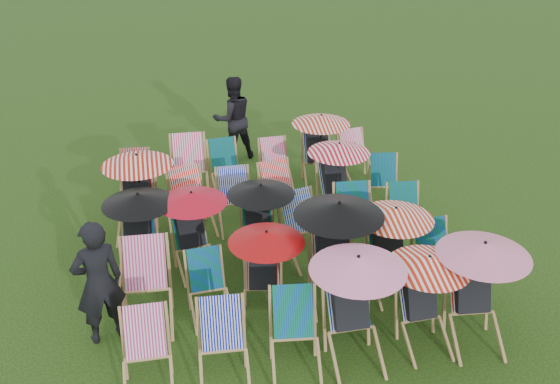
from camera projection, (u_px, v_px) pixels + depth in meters
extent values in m
plane|color=black|center=(280.00, 259.00, 9.34)|extent=(100.00, 100.00, 0.00)
cube|color=#CB287F|center=(145.00, 332.00, 6.99)|extent=(0.46, 0.34, 0.54)
cube|color=#07109B|center=(221.00, 323.00, 7.09)|extent=(0.49, 0.37, 0.55)
cube|color=#0A733B|center=(293.00, 312.00, 7.26)|extent=(0.51, 0.40, 0.56)
cube|color=#082FB0|center=(348.00, 301.00, 7.39)|extent=(0.49, 0.36, 0.58)
cube|color=black|center=(349.00, 304.00, 7.35)|extent=(0.41, 0.43, 0.61)
sphere|color=tan|center=(348.00, 277.00, 7.28)|extent=(0.22, 0.22, 0.22)
cylinder|color=black|center=(357.00, 287.00, 7.20)|extent=(0.03, 0.03, 0.72)
cone|color=pink|center=(358.00, 263.00, 7.04)|extent=(1.13, 1.13, 0.17)
cube|color=#0F0797|center=(417.00, 295.00, 7.61)|extent=(0.45, 0.34, 0.52)
cube|color=black|center=(419.00, 297.00, 7.58)|extent=(0.38, 0.39, 0.55)
sphere|color=tan|center=(418.00, 274.00, 7.52)|extent=(0.19, 0.19, 0.19)
cylinder|color=black|center=(426.00, 282.00, 7.44)|extent=(0.03, 0.03, 0.64)
cone|color=red|center=(429.00, 262.00, 7.31)|extent=(1.00, 1.00, 0.15)
cube|color=red|center=(469.00, 286.00, 7.67)|extent=(0.52, 0.41, 0.58)
cube|color=black|center=(471.00, 288.00, 7.63)|extent=(0.45, 0.46, 0.61)
sphere|color=tan|center=(471.00, 262.00, 7.57)|extent=(0.21, 0.21, 0.21)
cylinder|color=black|center=(480.00, 272.00, 7.47)|extent=(0.03, 0.03, 0.71)
cone|color=pink|center=(484.00, 249.00, 7.32)|extent=(1.12, 1.12, 0.17)
cube|color=#E32D84|center=(145.00, 263.00, 8.01)|extent=(0.55, 0.42, 0.63)
cube|color=#096641|center=(205.00, 269.00, 8.13)|extent=(0.45, 0.34, 0.51)
cube|color=red|center=(263.00, 268.00, 8.16)|extent=(0.48, 0.39, 0.51)
cube|color=black|center=(263.00, 269.00, 8.12)|extent=(0.42, 0.43, 0.53)
sphere|color=tan|center=(263.00, 248.00, 8.07)|extent=(0.19, 0.19, 0.19)
cylinder|color=black|center=(267.00, 256.00, 7.98)|extent=(0.03, 0.03, 0.62)
cone|color=#A5090B|center=(267.00, 237.00, 7.85)|extent=(0.98, 0.98, 0.15)
cube|color=red|center=(331.00, 246.00, 8.39)|extent=(0.56, 0.44, 0.61)
cube|color=black|center=(332.00, 249.00, 8.35)|extent=(0.48, 0.49, 0.64)
sphere|color=tan|center=(331.00, 223.00, 8.28)|extent=(0.23, 0.23, 0.23)
cylinder|color=black|center=(338.00, 232.00, 8.18)|extent=(0.03, 0.03, 0.75)
cone|color=black|center=(339.00, 209.00, 8.02)|extent=(1.18, 1.18, 0.18)
cube|color=#096124|center=(386.00, 245.00, 8.57)|extent=(0.46, 0.34, 0.54)
cube|color=black|center=(387.00, 247.00, 8.53)|extent=(0.38, 0.39, 0.56)
sphere|color=tan|center=(386.00, 225.00, 8.48)|extent=(0.20, 0.20, 0.20)
cylinder|color=black|center=(394.00, 233.00, 8.39)|extent=(0.03, 0.03, 0.66)
cone|color=red|center=(396.00, 213.00, 8.25)|extent=(1.04, 1.04, 0.16)
cube|color=#09682C|center=(432.00, 240.00, 8.66)|extent=(0.47, 0.35, 0.55)
cube|color=#096131|center=(139.00, 229.00, 8.96)|extent=(0.48, 0.38, 0.53)
cube|color=black|center=(138.00, 231.00, 8.92)|extent=(0.42, 0.43, 0.56)
sphere|color=tan|center=(137.00, 210.00, 8.87)|extent=(0.20, 0.20, 0.20)
cylinder|color=black|center=(140.00, 217.00, 8.78)|extent=(0.03, 0.03, 0.65)
cone|color=black|center=(138.00, 199.00, 8.64)|extent=(1.02, 1.02, 0.16)
cube|color=#09682D|center=(189.00, 228.00, 9.02)|extent=(0.49, 0.40, 0.52)
cube|color=black|center=(190.00, 229.00, 8.98)|extent=(0.43, 0.44, 0.55)
sphere|color=tan|center=(187.00, 209.00, 8.93)|extent=(0.19, 0.19, 0.19)
cylinder|color=black|center=(193.00, 215.00, 8.86)|extent=(0.03, 0.03, 0.64)
cone|color=#B50A1D|center=(191.00, 197.00, 8.72)|extent=(1.00, 1.00, 0.16)
cube|color=#0B752E|center=(257.00, 218.00, 9.29)|extent=(0.46, 0.35, 0.51)
cube|color=black|center=(257.00, 220.00, 9.25)|extent=(0.39, 0.40, 0.54)
sphere|color=tan|center=(257.00, 200.00, 9.20)|extent=(0.19, 0.19, 0.19)
cylinder|color=black|center=(261.00, 207.00, 9.11)|extent=(0.03, 0.03, 0.63)
cone|color=black|center=(261.00, 189.00, 8.98)|extent=(0.99, 0.99, 0.15)
cube|color=navy|center=(298.00, 211.00, 9.31)|extent=(0.55, 0.45, 0.58)
cube|color=#096235|center=(353.00, 203.00, 9.52)|extent=(0.53, 0.41, 0.59)
cube|color=#09601E|center=(404.00, 201.00, 9.73)|extent=(0.48, 0.37, 0.53)
cube|color=red|center=(138.00, 191.00, 9.91)|extent=(0.54, 0.44, 0.57)
cube|color=black|center=(137.00, 193.00, 9.87)|extent=(0.47, 0.48, 0.60)
sphere|color=tan|center=(136.00, 172.00, 9.81)|extent=(0.21, 0.21, 0.21)
cylinder|color=black|center=(139.00, 179.00, 9.71)|extent=(0.03, 0.03, 0.70)
cone|color=#BB1809|center=(137.00, 160.00, 9.56)|extent=(1.11, 1.11, 0.17)
cube|color=#EF0C08|center=(186.00, 186.00, 10.04)|extent=(0.56, 0.46, 0.59)
cube|color=#06148E|center=(233.00, 185.00, 10.14)|extent=(0.47, 0.35, 0.56)
cube|color=red|center=(276.00, 179.00, 10.32)|extent=(0.54, 0.44, 0.57)
cube|color=#07269A|center=(333.00, 176.00, 10.48)|extent=(0.48, 0.37, 0.54)
cube|color=black|center=(334.00, 178.00, 10.44)|extent=(0.41, 0.42, 0.56)
sphere|color=tan|center=(332.00, 159.00, 10.38)|extent=(0.20, 0.20, 0.20)
cylinder|color=black|center=(338.00, 165.00, 10.31)|extent=(0.03, 0.03, 0.66)
cone|color=red|center=(339.00, 148.00, 10.17)|extent=(1.03, 1.03, 0.16)
cube|color=#0A6E36|center=(383.00, 170.00, 10.73)|extent=(0.49, 0.39, 0.52)
cube|color=red|center=(135.00, 164.00, 10.93)|extent=(0.47, 0.37, 0.52)
cube|color=#E72E71|center=(188.00, 153.00, 11.05)|extent=(0.55, 0.42, 0.64)
cube|color=#0A6B29|center=(223.00, 155.00, 11.21)|extent=(0.49, 0.39, 0.55)
cube|color=#F33079|center=(274.00, 153.00, 11.35)|extent=(0.45, 0.34, 0.53)
cube|color=#070FA2|center=(316.00, 146.00, 11.55)|extent=(0.49, 0.38, 0.55)
cube|color=black|center=(317.00, 147.00, 11.51)|extent=(0.42, 0.43, 0.58)
sphere|color=tan|center=(316.00, 130.00, 11.45)|extent=(0.20, 0.20, 0.20)
cylinder|color=black|center=(321.00, 135.00, 11.36)|extent=(0.03, 0.03, 0.67)
cone|color=red|center=(321.00, 119.00, 11.22)|extent=(1.06, 1.06, 0.16)
cube|color=#FF337D|center=(353.00, 145.00, 11.61)|extent=(0.51, 0.41, 0.55)
imported|color=black|center=(98.00, 282.00, 7.42)|extent=(0.70, 0.57, 1.66)
imported|color=black|center=(233.00, 118.00, 12.20)|extent=(0.93, 0.79, 1.68)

